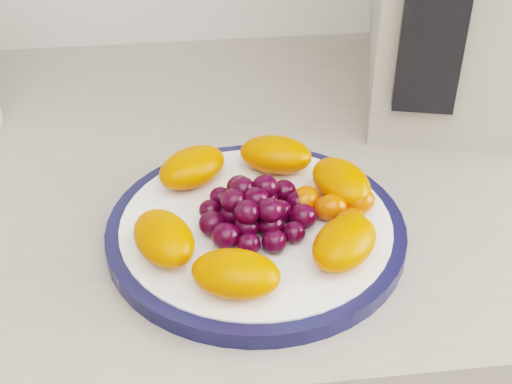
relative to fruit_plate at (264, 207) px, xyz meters
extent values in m
cylinder|color=#111337|center=(-0.01, 0.00, -0.03)|extent=(0.26, 0.26, 0.01)
cylinder|color=white|center=(-0.01, 0.00, -0.02)|extent=(0.24, 0.24, 0.02)
ellipsoid|color=#D34500|center=(0.07, 0.03, 0.00)|extent=(0.07, 0.08, 0.03)
ellipsoid|color=#D34500|center=(0.02, 0.08, 0.00)|extent=(0.08, 0.07, 0.03)
ellipsoid|color=#D34500|center=(-0.06, 0.07, 0.00)|extent=(0.08, 0.08, 0.03)
ellipsoid|color=#D34500|center=(-0.09, -0.03, 0.00)|extent=(0.07, 0.08, 0.03)
ellipsoid|color=#D34500|center=(-0.03, -0.08, 0.00)|extent=(0.08, 0.06, 0.03)
ellipsoid|color=#D34500|center=(0.06, -0.06, 0.00)|extent=(0.08, 0.08, 0.03)
ellipsoid|color=black|center=(-0.01, 0.00, -0.01)|extent=(0.02, 0.02, 0.02)
ellipsoid|color=black|center=(0.01, 0.00, -0.01)|extent=(0.02, 0.02, 0.02)
ellipsoid|color=black|center=(0.00, 0.02, 0.00)|extent=(0.02, 0.02, 0.02)
ellipsoid|color=black|center=(-0.02, 0.02, -0.01)|extent=(0.02, 0.02, 0.02)
ellipsoid|color=black|center=(-0.03, 0.00, 0.00)|extent=(0.02, 0.02, 0.02)
ellipsoid|color=black|center=(-0.02, -0.02, -0.01)|extent=(0.02, 0.02, 0.02)
ellipsoid|color=black|center=(0.00, -0.02, 0.00)|extent=(0.02, 0.02, 0.02)
ellipsoid|color=black|center=(0.03, 0.01, -0.01)|extent=(0.02, 0.02, 0.02)
ellipsoid|color=black|center=(0.02, 0.03, -0.01)|extent=(0.02, 0.02, 0.02)
ellipsoid|color=black|center=(0.00, 0.04, -0.01)|extent=(0.02, 0.02, 0.02)
ellipsoid|color=black|center=(-0.02, 0.04, 0.00)|extent=(0.02, 0.02, 0.02)
ellipsoid|color=black|center=(-0.04, 0.03, -0.01)|extent=(0.02, 0.02, 0.02)
ellipsoid|color=black|center=(-0.05, 0.01, -0.01)|extent=(0.02, 0.02, 0.02)
ellipsoid|color=black|center=(-0.05, -0.01, -0.01)|extent=(0.02, 0.02, 0.02)
ellipsoid|color=black|center=(-0.04, -0.03, 0.00)|extent=(0.02, 0.02, 0.02)
ellipsoid|color=black|center=(-0.02, -0.04, -0.01)|extent=(0.02, 0.02, 0.02)
ellipsoid|color=black|center=(0.00, -0.04, -0.01)|extent=(0.02, 0.02, 0.02)
ellipsoid|color=black|center=(0.02, -0.03, -0.01)|extent=(0.02, 0.02, 0.02)
ellipsoid|color=black|center=(0.03, -0.01, 0.00)|extent=(0.02, 0.02, 0.02)
ellipsoid|color=black|center=(-0.01, 0.00, 0.01)|extent=(0.02, 0.02, 0.02)
ellipsoid|color=black|center=(0.00, 0.02, 0.01)|extent=(0.02, 0.02, 0.02)
ellipsoid|color=black|center=(-0.02, 0.02, 0.01)|extent=(0.02, 0.02, 0.02)
ellipsoid|color=black|center=(-0.03, 0.00, 0.01)|extent=(0.02, 0.02, 0.02)
ellipsoid|color=black|center=(-0.02, -0.02, 0.01)|extent=(0.02, 0.02, 0.02)
ellipsoid|color=black|center=(0.00, -0.02, 0.01)|extent=(0.02, 0.02, 0.02)
ellipsoid|color=#D93B05|center=(0.06, 0.00, 0.00)|extent=(0.03, 0.03, 0.02)
ellipsoid|color=#D93B05|center=(0.09, 0.00, 0.00)|extent=(0.03, 0.03, 0.02)
ellipsoid|color=#D93B05|center=(0.07, -0.02, 0.00)|extent=(0.04, 0.04, 0.02)
ellipsoid|color=#D93B05|center=(0.04, 0.01, 0.00)|extent=(0.04, 0.04, 0.02)
camera|label=1|loc=(-0.07, -0.49, 0.37)|focal=50.00mm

